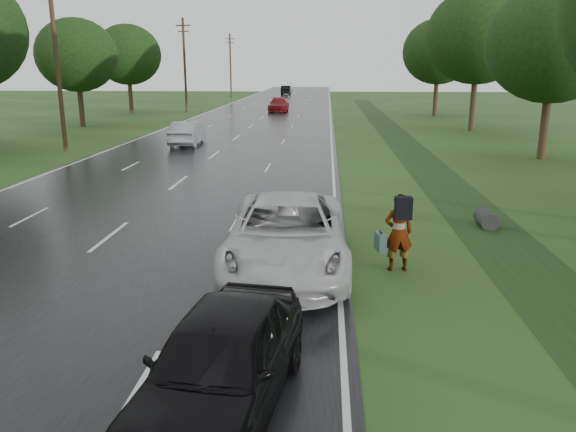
% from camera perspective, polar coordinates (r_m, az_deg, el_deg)
% --- Properties ---
extents(road, '(14.00, 180.00, 0.04)m').
position_cam_1_polar(road, '(53.16, -3.06, 9.63)').
color(road, black).
rests_on(road, ground).
extents(edge_stripe_east, '(0.12, 180.00, 0.01)m').
position_cam_1_polar(edge_stripe_east, '(52.78, 4.34, 9.59)').
color(edge_stripe_east, silver).
rests_on(edge_stripe_east, road).
extents(edge_stripe_west, '(0.12, 180.00, 0.01)m').
position_cam_1_polar(edge_stripe_west, '(54.39, -10.24, 9.56)').
color(edge_stripe_west, silver).
rests_on(edge_stripe_west, road).
extents(center_line, '(0.12, 180.00, 0.01)m').
position_cam_1_polar(center_line, '(53.16, -3.06, 9.65)').
color(center_line, silver).
rests_on(center_line, road).
extents(drainage_ditch, '(2.20, 120.00, 0.56)m').
position_cam_1_polar(drainage_ditch, '(27.19, 14.71, 4.10)').
color(drainage_ditch, '#1D3113').
rests_on(drainage_ditch, ground).
extents(utility_pole_mid, '(1.60, 0.26, 10.00)m').
position_cam_1_polar(utility_pole_mid, '(36.09, -22.42, 14.29)').
color(utility_pole_mid, '#3D2C19').
rests_on(utility_pole_mid, ground).
extents(utility_pole_far, '(1.60, 0.26, 10.00)m').
position_cam_1_polar(utility_pole_far, '(64.46, -10.45, 14.95)').
color(utility_pole_far, '#3D2C19').
rests_on(utility_pole_far, ground).
extents(utility_pole_distant, '(1.60, 0.26, 10.00)m').
position_cam_1_polar(utility_pole_distant, '(93.85, -5.86, 15.03)').
color(utility_pole_distant, '#3D2C19').
rests_on(utility_pole_distant, ground).
extents(tree_east_c, '(7.00, 7.00, 9.29)m').
position_cam_1_polar(tree_east_c, '(33.71, 25.41, 15.63)').
color(tree_east_c, '#3D2C19').
rests_on(tree_east_c, ground).
extents(tree_east_d, '(8.00, 8.00, 10.76)m').
position_cam_1_polar(tree_east_d, '(47.01, 18.78, 16.90)').
color(tree_east_d, '#3D2C19').
rests_on(tree_east_d, ground).
extents(tree_east_f, '(7.20, 7.20, 9.62)m').
position_cam_1_polar(tree_east_f, '(60.59, 15.05, 15.82)').
color(tree_east_f, '#3D2C19').
rests_on(tree_east_f, ground).
extents(tree_west_d, '(6.60, 6.60, 8.80)m').
position_cam_1_polar(tree_west_d, '(50.91, -20.70, 15.03)').
color(tree_west_d, '#3D2C19').
rests_on(tree_west_d, ground).
extents(tree_west_f, '(7.00, 7.00, 9.29)m').
position_cam_1_polar(tree_west_f, '(64.16, -15.98, 15.47)').
color(tree_west_f, '#3D2C19').
rests_on(tree_west_f, ground).
extents(pedestrian, '(0.95, 0.75, 1.95)m').
position_cam_1_polar(pedestrian, '(14.02, 11.08, -1.55)').
color(pedestrian, '#A5998C').
rests_on(pedestrian, ground).
extents(white_pickup, '(3.09, 6.39, 1.75)m').
position_cam_1_polar(white_pickup, '(13.82, -0.13, -1.90)').
color(white_pickup, silver).
rests_on(white_pickup, road).
extents(dark_sedan, '(2.46, 4.78, 1.56)m').
position_cam_1_polar(dark_sedan, '(8.38, -6.87, -14.51)').
color(dark_sedan, black).
rests_on(dark_sedan, road).
extents(silver_sedan, '(1.77, 4.65, 1.51)m').
position_cam_1_polar(silver_sedan, '(36.87, -10.18, 8.28)').
color(silver_sedan, gray).
rests_on(silver_sedan, road).
extents(far_car_red, '(2.17, 5.24, 1.52)m').
position_cam_1_polar(far_car_red, '(64.00, -0.96, 11.24)').
color(far_car_red, maroon).
rests_on(far_car_red, road).
extents(far_car_dark, '(1.69, 4.80, 1.58)m').
position_cam_1_polar(far_car_dark, '(103.84, -0.19, 12.68)').
color(far_car_dark, black).
rests_on(far_car_dark, road).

